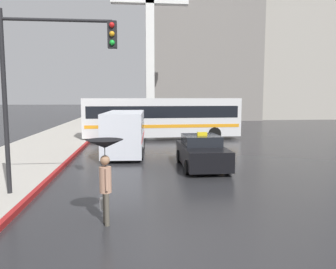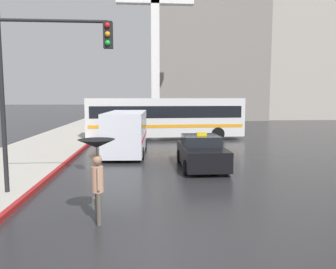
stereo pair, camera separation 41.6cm
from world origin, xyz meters
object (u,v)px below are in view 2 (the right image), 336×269
at_px(city_bus, 165,116).
at_px(traffic_light, 46,70).
at_px(monument_cross, 155,28).
at_px(taxi, 201,153).
at_px(ambulance_van, 126,131).
at_px(pedestrian_with_umbrella, 97,159).

xyz_separation_m(city_bus, traffic_light, (-4.63, -14.32, 2.26)).
relative_size(traffic_light, monument_cross, 0.31).
distance_m(taxi, monument_cross, 24.00).
relative_size(taxi, city_bus, 0.35).
bearing_deg(taxi, city_bus, -84.86).
bearing_deg(ambulance_van, traffic_light, 78.47).
relative_size(city_bus, monument_cross, 0.63).
height_order(city_bus, monument_cross, monument_cross).
bearing_deg(ambulance_van, pedestrian_with_umbrella, 91.82).
distance_m(taxi, traffic_light, 7.57).
distance_m(ambulance_van, city_bus, 6.98).
height_order(taxi, monument_cross, monument_cross).
bearing_deg(city_bus, traffic_light, 159.96).
distance_m(ambulance_van, traffic_light, 8.55).
xyz_separation_m(ambulance_van, city_bus, (2.61, 6.46, 0.42)).
height_order(taxi, ambulance_van, ambulance_van).
relative_size(taxi, traffic_light, 0.71).
xyz_separation_m(taxi, ambulance_van, (-3.54, 3.93, 0.63)).
xyz_separation_m(pedestrian_with_umbrella, traffic_light, (-1.83, 2.44, 2.35)).
bearing_deg(ambulance_van, city_bus, -109.15).
distance_m(city_bus, pedestrian_with_umbrella, 16.99).
distance_m(ambulance_van, pedestrian_with_umbrella, 10.31).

